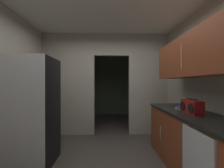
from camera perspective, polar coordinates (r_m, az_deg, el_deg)
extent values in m
cube|color=silver|center=(3.11, -2.87, 25.83)|extent=(3.70, 7.55, 0.06)
cube|color=#ADA899|center=(4.17, -15.98, -0.06)|extent=(1.36, 0.12, 2.67)
cube|color=#ADA899|center=(4.19, 13.29, -0.05)|extent=(1.02, 0.12, 2.67)
cube|color=#ADA899|center=(4.17, -0.14, 14.46)|extent=(0.92, 0.12, 0.58)
cube|color=slate|center=(6.61, -2.20, 0.08)|extent=(3.30, 0.10, 2.67)
cube|color=slate|center=(5.58, -18.99, 0.02)|extent=(0.10, 2.56, 2.67)
cube|color=slate|center=(5.54, 14.46, 0.03)|extent=(0.10, 2.56, 2.67)
cube|color=black|center=(2.90, -28.19, -9.01)|extent=(0.76, 0.73, 1.78)
cube|color=#B7BABC|center=(2.58, -32.00, -10.21)|extent=(0.76, 0.03, 1.78)
cube|color=brown|center=(2.69, 28.30, -19.74)|extent=(0.61, 2.19, 0.88)
cube|color=black|center=(2.57, 28.33, -10.10)|extent=(0.65, 2.19, 0.04)
cylinder|color=#B7BABC|center=(2.14, 27.25, -23.90)|extent=(0.01, 0.01, 0.22)
cylinder|color=#B7BABC|center=(2.97, 17.80, -16.91)|extent=(0.01, 0.01, 0.22)
cube|color=brown|center=(2.56, 28.37, 9.23)|extent=(0.34, 1.97, 0.61)
cylinder|color=#B7BABC|center=(2.48, 24.67, 9.55)|extent=(0.01, 0.01, 0.37)
cube|color=maroon|center=(2.53, 27.88, -7.61)|extent=(0.15, 0.38, 0.19)
cylinder|color=#262626|center=(2.51, 27.88, -4.99)|extent=(0.02, 0.27, 0.02)
cylinder|color=black|center=(2.39, 27.57, -8.07)|extent=(0.01, 0.13, 0.13)
cylinder|color=black|center=(2.59, 25.06, -7.41)|extent=(0.01, 0.13, 0.13)
cube|color=beige|center=(2.83, 24.40, -8.47)|extent=(0.14, 0.16, 0.03)
cube|color=#2D609E|center=(2.81, 24.52, -8.09)|extent=(0.14, 0.14, 0.01)
cube|color=#8C3893|center=(2.82, 24.58, -7.77)|extent=(0.10, 0.12, 0.01)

